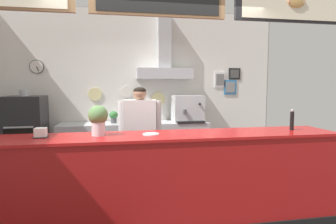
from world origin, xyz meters
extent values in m
plane|color=#3F3A38|center=(0.00, 0.00, 0.00)|extent=(6.34, 6.34, 0.00)
cube|color=#9E9E99|center=(0.00, 2.34, 1.50)|extent=(5.28, 0.12, 3.01)
cube|color=white|center=(0.00, 2.28, 1.50)|extent=(5.24, 0.01, 2.97)
cylinder|color=black|center=(-1.87, 2.26, 1.91)|extent=(0.24, 0.02, 0.24)
cylinder|color=white|center=(-1.87, 2.25, 1.91)|extent=(0.22, 0.01, 0.22)
cube|color=black|center=(-1.85, 2.24, 1.87)|extent=(0.04, 0.01, 0.08)
cylinder|color=beige|center=(-0.86, 2.26, 1.41)|extent=(0.25, 0.02, 0.25)
cylinder|color=white|center=(-0.28, 2.26, 1.45)|extent=(0.22, 0.02, 0.22)
cylinder|color=beige|center=(0.33, 2.26, 1.31)|extent=(0.28, 0.02, 0.28)
cylinder|color=beige|center=(0.88, 2.26, 1.26)|extent=(0.24, 0.02, 0.24)
cube|color=black|center=(1.89, 2.26, 1.81)|extent=(0.25, 0.02, 0.23)
cube|color=#494949|center=(1.89, 2.25, 1.81)|extent=(0.18, 0.01, 0.16)
cube|color=white|center=(1.58, 2.26, 1.69)|extent=(0.23, 0.02, 0.31)
cube|color=slate|center=(1.58, 2.25, 1.69)|extent=(0.16, 0.01, 0.22)
cube|color=teal|center=(1.81, 2.26, 1.54)|extent=(0.26, 0.02, 0.29)
cube|color=gray|center=(1.81, 2.25, 1.54)|extent=(0.19, 0.01, 0.21)
cube|color=#B7BABF|center=(0.42, 2.11, 1.80)|extent=(1.05, 0.35, 0.20)
cube|color=#B7BABF|center=(0.42, 2.16, 2.43)|extent=(0.24, 0.24, 1.06)
cube|color=black|center=(1.67, -0.01, 2.58)|extent=(1.53, 0.05, 0.46)
cube|color=#F2E5C6|center=(1.67, -0.04, 2.58)|extent=(1.38, 0.01, 0.41)
ellipsoid|color=tan|center=(1.67, -0.05, 2.59)|extent=(0.23, 0.04, 0.16)
cube|color=tan|center=(1.67, -0.06, 2.59)|extent=(0.22, 0.01, 0.04)
cube|color=maroon|center=(0.00, -0.22, 0.51)|extent=(3.90, 0.61, 1.02)
cube|color=#B31515|center=(0.00, -0.22, 1.03)|extent=(3.98, 0.64, 0.03)
cube|color=#B7BABF|center=(-0.16, 1.94, 0.45)|extent=(2.68, 0.61, 0.90)
cube|color=#929499|center=(-0.16, 1.94, 0.16)|extent=(2.55, 0.56, 0.02)
cube|color=#232326|center=(-1.95, 1.73, 0.70)|extent=(0.61, 0.62, 1.41)
cube|color=black|center=(-1.95, 1.41, 0.82)|extent=(0.46, 0.02, 0.20)
cube|color=#B7BABF|center=(-1.95, 1.39, 0.95)|extent=(0.43, 0.02, 0.02)
cylinder|color=#B7BABF|center=(-1.95, 1.73, 1.46)|extent=(0.14, 0.14, 0.10)
cube|color=#232328|center=(-0.16, 0.77, 0.42)|extent=(0.35, 0.23, 0.85)
cube|color=white|center=(-0.16, 0.77, 1.11)|extent=(0.47, 0.26, 0.53)
cylinder|color=white|center=(0.10, 0.75, 1.14)|extent=(0.08, 0.08, 0.45)
cylinder|color=white|center=(-0.42, 0.80, 1.14)|extent=(0.08, 0.08, 0.45)
sphere|color=#997056|center=(-0.16, 0.77, 1.46)|extent=(0.19, 0.19, 0.19)
ellipsoid|color=black|center=(-0.16, 0.77, 1.50)|extent=(0.18, 0.18, 0.10)
cube|color=silver|center=(0.83, 1.92, 1.15)|extent=(0.56, 0.41, 0.49)
cylinder|color=#4C4C51|center=(0.72, 1.69, 1.12)|extent=(0.06, 0.06, 0.06)
cube|color=black|center=(0.83, 1.68, 0.92)|extent=(0.50, 0.10, 0.04)
sphere|color=black|center=(1.00, 1.70, 1.25)|extent=(0.04, 0.04, 0.04)
cylinder|color=#4C4C51|center=(-0.53, 1.96, 0.95)|extent=(0.10, 0.10, 0.09)
ellipsoid|color=#387A3D|center=(-0.53, 1.96, 1.05)|extent=(0.15, 0.15, 0.14)
cylinder|color=beige|center=(-0.88, 1.91, 0.95)|extent=(0.11, 0.11, 0.09)
ellipsoid|color=#387A3D|center=(-0.88, 1.91, 1.05)|extent=(0.16, 0.16, 0.14)
cylinder|color=#4C4C51|center=(0.04, 1.98, 0.95)|extent=(0.09, 0.09, 0.10)
ellipsoid|color=#47894C|center=(0.04, 1.98, 1.06)|extent=(0.16, 0.16, 0.14)
cylinder|color=black|center=(1.57, -0.21, 1.16)|extent=(0.05, 0.05, 0.22)
sphere|color=gray|center=(1.57, -0.21, 1.28)|extent=(0.04, 0.04, 0.04)
cylinder|color=white|center=(-0.13, -0.22, 1.06)|extent=(0.18, 0.18, 0.01)
cube|color=#262628|center=(-1.26, -0.17, 1.05)|extent=(0.13, 0.13, 0.01)
cylinder|color=#262628|center=(-1.33, -0.17, 1.11)|extent=(0.01, 0.01, 0.11)
cylinder|color=#262628|center=(-1.19, -0.17, 1.11)|extent=(0.01, 0.01, 0.11)
cube|color=white|center=(-1.26, -0.17, 1.10)|extent=(0.11, 0.11, 0.09)
cylinder|color=silver|center=(-0.68, -0.17, 1.12)|extent=(0.14, 0.14, 0.15)
cylinder|color=gray|center=(-0.68, -0.17, 1.08)|extent=(0.13, 0.13, 0.05)
ellipsoid|color=#5B844C|center=(-0.68, -0.17, 1.27)|extent=(0.21, 0.21, 0.21)
camera|label=1|loc=(-0.51, -3.29, 1.59)|focal=30.90mm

